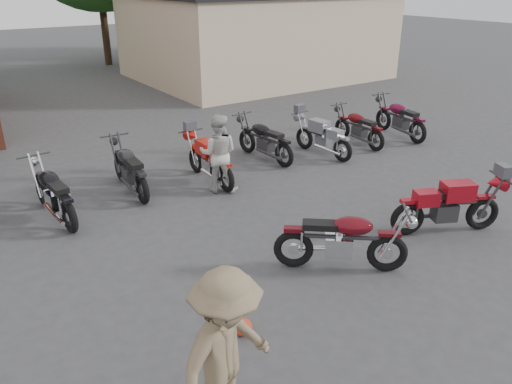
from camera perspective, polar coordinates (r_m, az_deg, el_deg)
ground at (r=7.59m, az=11.22°, el=-11.22°), size 90.00×90.00×0.00m
stucco_building at (r=23.43m, az=-0.03°, el=17.33°), size 10.00×8.00×3.50m
vintage_motorcycle at (r=7.83m, az=10.01°, el=-5.02°), size 1.96×1.78×1.16m
sportbike at (r=9.47m, az=21.23°, el=-1.17°), size 2.06×1.45×1.15m
helmet at (r=6.65m, az=-1.52°, el=-15.16°), size 0.30×0.30×0.23m
person_light at (r=10.52m, az=-4.31°, el=4.41°), size 1.03×1.00×1.68m
person_tan at (r=5.01m, az=-3.34°, el=-18.22°), size 1.38×1.06×1.88m
row_bike_2 at (r=10.09m, az=-22.22°, el=0.21°), size 0.81×2.04×1.16m
row_bike_3 at (r=10.88m, az=-14.31°, el=2.90°), size 0.76×2.01×1.15m
row_bike_4 at (r=11.14m, az=-5.37°, el=3.88°), size 0.65×1.90×1.10m
row_bike_5 at (r=12.48m, az=0.92°, el=6.23°), size 0.82×2.00×1.13m
row_bike_6 at (r=12.92m, az=7.57°, el=6.50°), size 0.77×1.89×1.07m
row_bike_7 at (r=13.95m, az=11.61°, el=7.48°), size 0.69×1.86×1.07m
row_bike_8 at (r=14.94m, az=16.12°, el=8.32°), size 0.98×2.11×1.18m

